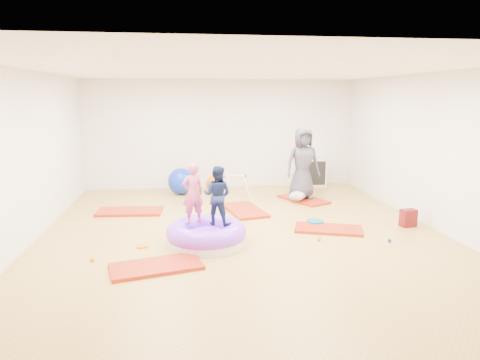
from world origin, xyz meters
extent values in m
cube|color=#B19142|center=(0.00, 0.00, 0.00)|extent=(7.00, 8.00, 0.01)
cube|color=white|center=(0.00, 0.00, 2.80)|extent=(7.00, 8.00, 0.01)
cube|color=beige|center=(0.00, 4.00, 1.40)|extent=(7.00, 0.01, 2.80)
cube|color=beige|center=(0.00, -4.00, 1.40)|extent=(7.00, 0.01, 2.80)
cube|color=beige|center=(-3.50, 0.00, 1.40)|extent=(0.01, 8.00, 2.80)
cube|color=beige|center=(3.50, 0.00, 1.40)|extent=(0.01, 8.00, 2.80)
cube|color=#A51707|center=(-1.41, -1.38, 0.03)|extent=(1.37, 0.91, 0.05)
cube|color=#A51707|center=(-2.13, 1.66, 0.03)|extent=(1.36, 0.75, 0.05)
cube|color=#A51707|center=(0.25, 1.44, 0.03)|extent=(0.89, 1.40, 0.05)
cube|color=#A51707|center=(1.56, -0.04, 0.02)|extent=(1.31, 0.95, 0.05)
cube|color=#A51707|center=(1.74, 2.21, 0.03)|extent=(1.08, 1.35, 0.05)
cylinder|color=silver|center=(-0.66, -0.48, 0.07)|extent=(1.26, 1.26, 0.14)
torus|color=#8338F2|center=(-0.66, -0.48, 0.20)|extent=(1.30, 1.30, 0.35)
ellipsoid|color=#8338F2|center=(-0.66, -0.48, 0.12)|extent=(0.69, 0.69, 0.31)
imported|color=#C94A68|center=(-0.86, -0.36, 0.88)|extent=(0.43, 0.35, 1.01)
imported|color=#141F42|center=(-0.47, -0.46, 0.86)|extent=(0.58, 0.53, 0.97)
imported|color=#3A3744|center=(1.71, 2.25, 0.86)|extent=(0.84, 0.58, 1.63)
ellipsoid|color=#8BA6D5|center=(1.54, 2.02, 0.16)|extent=(0.37, 0.24, 0.21)
sphere|color=#DAA08C|center=(1.54, 1.85, 0.18)|extent=(0.17, 0.17, 0.17)
sphere|color=#0F29B2|center=(2.35, -0.79, 0.03)|extent=(0.07, 0.07, 0.07)
sphere|color=red|center=(-0.72, -0.10, 0.03)|extent=(0.07, 0.07, 0.07)
sphere|color=#D77E00|center=(1.22, -0.56, 0.03)|extent=(0.07, 0.07, 0.07)
sphere|color=#D77E00|center=(-2.35, -1.01, 0.03)|extent=(0.07, 0.07, 0.07)
sphere|color=red|center=(-0.44, 1.36, 0.03)|extent=(0.07, 0.07, 0.07)
sphere|color=#0F29B2|center=(-0.33, -0.08, 0.03)|extent=(0.07, 0.07, 0.07)
sphere|color=#0F29B2|center=(-1.06, 3.23, 0.33)|extent=(0.66, 0.66, 0.66)
sphere|color=#F44B00|center=(-0.24, 3.32, 0.21)|extent=(0.42, 0.42, 0.42)
cylinder|color=silver|center=(-0.02, 2.57, 0.28)|extent=(0.19, 0.20, 0.52)
cylinder|color=silver|center=(-0.02, 3.02, 0.28)|extent=(0.19, 0.20, 0.52)
cylinder|color=silver|center=(0.46, 2.57, 0.28)|extent=(0.19, 0.20, 0.52)
cylinder|color=silver|center=(0.46, 3.02, 0.28)|extent=(0.19, 0.20, 0.52)
cylinder|color=silver|center=(0.22, 2.79, 0.50)|extent=(0.50, 0.03, 0.03)
sphere|color=red|center=(-0.03, 2.79, 0.50)|extent=(0.06, 0.06, 0.06)
sphere|color=#0F29B2|center=(0.47, 2.79, 0.50)|extent=(0.06, 0.06, 0.06)
cube|color=silver|center=(2.42, 3.80, 0.37)|extent=(0.74, 0.36, 0.74)
cube|color=black|center=(2.42, 3.63, 0.37)|extent=(0.64, 0.02, 0.64)
cube|color=silver|center=(2.42, 3.75, 0.37)|extent=(0.02, 0.25, 0.65)
cube|color=silver|center=(2.42, 3.75, 0.37)|extent=(0.65, 0.25, 0.02)
cylinder|color=#0A667B|center=(1.44, 0.36, 0.04)|extent=(0.32, 0.32, 0.07)
cube|color=maroon|center=(3.10, -0.01, 0.16)|extent=(0.31, 0.22, 0.32)
cylinder|color=#D77E00|center=(-1.69, -0.48, 0.01)|extent=(0.19, 0.19, 0.03)
camera|label=1|loc=(-1.00, -7.14, 2.37)|focal=32.00mm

